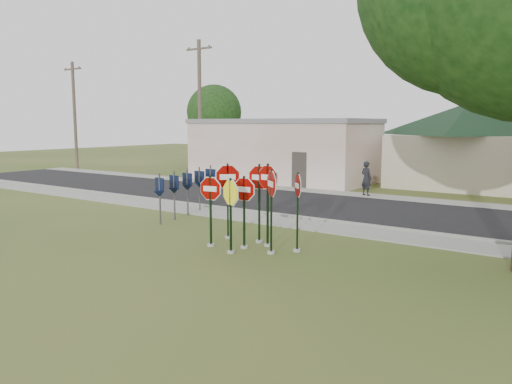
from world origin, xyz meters
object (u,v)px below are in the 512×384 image
Objects in this scene: utility_pole_near at (200,108)px; pedestrian at (366,178)px; stop_sign_yellow at (231,206)px; stop_sign_center at (244,202)px; stop_sign_left at (211,201)px.

pedestrian is at bearing -4.87° from utility_pole_near.
stop_sign_yellow reaches higher than pedestrian.
utility_pole_near reaches higher than stop_sign_center.
utility_pole_near is 13.30m from pedestrian.
utility_pole_near is at bearing 135.06° from stop_sign_center.
stop_sign_center is 12.85m from pedestrian.
stop_sign_left is at bearing 163.29° from stop_sign_yellow.
stop_sign_yellow reaches higher than stop_sign_left.
stop_sign_left is at bearing 111.45° from pedestrian.
stop_sign_yellow is 13.57m from pedestrian.
utility_pole_near reaches higher than stop_sign_yellow.
stop_sign_center reaches higher than stop_sign_left.
utility_pole_near is (-13.89, 13.85, 3.51)m from stop_sign_center.
utility_pole_near is at bearing 132.05° from stop_sign_left.
stop_sign_center is 1.29× the size of pedestrian.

